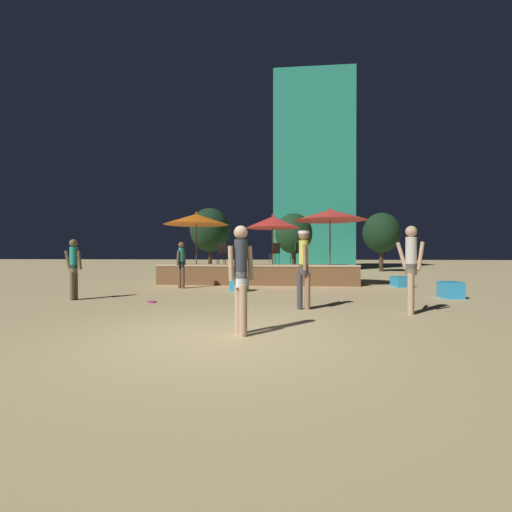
{
  "coord_description": "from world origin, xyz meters",
  "views": [
    {
      "loc": [
        1.06,
        -5.24,
        1.31
      ],
      "look_at": [
        0.0,
        6.01,
        1.2
      ],
      "focal_mm": 24.0,
      "sensor_mm": 36.0,
      "label": 1
    }
  ],
  "objects_px": {
    "cube_seat_0": "(451,290)",
    "background_tree_0": "(381,233)",
    "person_0": "(411,264)",
    "bistro_chair_2": "(222,251)",
    "patio_umbrella_1": "(196,219)",
    "person_2": "(181,263)",
    "background_tree_2": "(294,234)",
    "cube_seat_3": "(239,284)",
    "bistro_chair_0": "(275,251)",
    "patio_umbrella_0": "(330,215)",
    "cube_seat_2": "(240,279)",
    "background_tree_1": "(210,230)",
    "bistro_chair_3": "(297,251)",
    "patio_umbrella_2": "(273,222)",
    "bistro_chair_1": "(233,251)",
    "person_1": "(241,276)",
    "person_3": "(304,264)",
    "person_4": "(74,267)",
    "frisbee_disc": "(151,302)",
    "cube_seat_1": "(402,282)"
  },
  "relations": [
    {
      "from": "cube_seat_1",
      "to": "background_tree_1",
      "type": "height_order",
      "value": "background_tree_1"
    },
    {
      "from": "person_3",
      "to": "bistro_chair_3",
      "type": "height_order",
      "value": "person_3"
    },
    {
      "from": "patio_umbrella_0",
      "to": "frisbee_disc",
      "type": "height_order",
      "value": "patio_umbrella_0"
    },
    {
      "from": "background_tree_0",
      "to": "background_tree_2",
      "type": "distance_m",
      "value": 6.63
    },
    {
      "from": "person_1",
      "to": "bistro_chair_1",
      "type": "distance_m",
      "value": 10.04
    },
    {
      "from": "cube_seat_3",
      "to": "bistro_chair_0",
      "type": "distance_m",
      "value": 3.7
    },
    {
      "from": "patio_umbrella_0",
      "to": "patio_umbrella_1",
      "type": "xyz_separation_m",
      "value": [
        -5.39,
        -0.28,
        -0.15
      ]
    },
    {
      "from": "person_4",
      "to": "bistro_chair_3",
      "type": "distance_m",
      "value": 9.04
    },
    {
      "from": "cube_seat_2",
      "to": "person_4",
      "type": "xyz_separation_m",
      "value": [
        -4.0,
        -4.85,
        0.69
      ]
    },
    {
      "from": "patio_umbrella_0",
      "to": "bistro_chair_2",
      "type": "bearing_deg",
      "value": 175.02
    },
    {
      "from": "person_4",
      "to": "person_3",
      "type": "bearing_deg",
      "value": -103.36
    },
    {
      "from": "patio_umbrella_2",
      "to": "bistro_chair_1",
      "type": "height_order",
      "value": "patio_umbrella_2"
    },
    {
      "from": "cube_seat_0",
      "to": "bistro_chair_1",
      "type": "height_order",
      "value": "bistro_chair_1"
    },
    {
      "from": "patio_umbrella_1",
      "to": "bistro_chair_0",
      "type": "height_order",
      "value": "patio_umbrella_1"
    },
    {
      "from": "patio_umbrella_0",
      "to": "frisbee_disc",
      "type": "bearing_deg",
      "value": -135.26
    },
    {
      "from": "patio_umbrella_0",
      "to": "cube_seat_2",
      "type": "xyz_separation_m",
      "value": [
        -3.61,
        -0.06,
        -2.6
      ]
    },
    {
      "from": "person_2",
      "to": "bistro_chair_1",
      "type": "distance_m",
      "value": 3.34
    },
    {
      "from": "person_1",
      "to": "person_2",
      "type": "bearing_deg",
      "value": -8.83
    },
    {
      "from": "cube_seat_1",
      "to": "frisbee_disc",
      "type": "bearing_deg",
      "value": -148.25
    },
    {
      "from": "cube_seat_1",
      "to": "background_tree_1",
      "type": "bearing_deg",
      "value": 132.04
    },
    {
      "from": "background_tree_2",
      "to": "person_4",
      "type": "bearing_deg",
      "value": -115.26
    },
    {
      "from": "cube_seat_3",
      "to": "person_4",
      "type": "bearing_deg",
      "value": -148.84
    },
    {
      "from": "cube_seat_3",
      "to": "background_tree_1",
      "type": "bearing_deg",
      "value": 107.17
    },
    {
      "from": "patio_umbrella_1",
      "to": "person_1",
      "type": "distance_m",
      "value": 8.92
    },
    {
      "from": "cube_seat_3",
      "to": "person_1",
      "type": "distance_m",
      "value": 6.29
    },
    {
      "from": "patio_umbrella_2",
      "to": "cube_seat_3",
      "type": "xyz_separation_m",
      "value": [
        -1.05,
        -1.99,
        -2.27
      ]
    },
    {
      "from": "cube_seat_0",
      "to": "bistro_chair_1",
      "type": "xyz_separation_m",
      "value": [
        -7.14,
        4.92,
        1.15
      ]
    },
    {
      "from": "patio_umbrella_0",
      "to": "cube_seat_3",
      "type": "bearing_deg",
      "value": -145.0
    },
    {
      "from": "person_2",
      "to": "frisbee_disc",
      "type": "distance_m",
      "value": 3.72
    },
    {
      "from": "bistro_chair_2",
      "to": "bistro_chair_1",
      "type": "bearing_deg",
      "value": -132.76
    },
    {
      "from": "cube_seat_0",
      "to": "frisbee_disc",
      "type": "relative_size",
      "value": 2.16
    },
    {
      "from": "cube_seat_2",
      "to": "person_1",
      "type": "height_order",
      "value": "person_1"
    },
    {
      "from": "person_0",
      "to": "background_tree_1",
      "type": "xyz_separation_m",
      "value": [
        -8.37,
        17.18,
        1.93
      ]
    },
    {
      "from": "patio_umbrella_1",
      "to": "person_2",
      "type": "height_order",
      "value": "patio_umbrella_1"
    },
    {
      "from": "patio_umbrella_1",
      "to": "cube_seat_1",
      "type": "xyz_separation_m",
      "value": [
        8.06,
        -0.02,
        -2.47
      ]
    },
    {
      "from": "patio_umbrella_0",
      "to": "background_tree_1",
      "type": "height_order",
      "value": "background_tree_1"
    },
    {
      "from": "person_1",
      "to": "person_3",
      "type": "xyz_separation_m",
      "value": [
        1.1,
        2.59,
        0.1
      ]
    },
    {
      "from": "cube_seat_0",
      "to": "background_tree_0",
      "type": "relative_size",
      "value": 0.14
    },
    {
      "from": "person_4",
      "to": "background_tree_1",
      "type": "xyz_separation_m",
      "value": [
        0.19,
        15.8,
        2.08
      ]
    },
    {
      "from": "cube_seat_2",
      "to": "background_tree_2",
      "type": "height_order",
      "value": "background_tree_2"
    },
    {
      "from": "patio_umbrella_1",
      "to": "bistro_chair_1",
      "type": "xyz_separation_m",
      "value": [
        1.25,
        1.64,
        -1.28
      ]
    },
    {
      "from": "person_0",
      "to": "bistro_chair_2",
      "type": "bearing_deg",
      "value": 60.9
    },
    {
      "from": "background_tree_2",
      "to": "bistro_chair_3",
      "type": "bearing_deg",
      "value": -89.88
    },
    {
      "from": "person_2",
      "to": "bistro_chair_1",
      "type": "xyz_separation_m",
      "value": [
        1.45,
        2.98,
        0.46
      ]
    },
    {
      "from": "person_3",
      "to": "background_tree_1",
      "type": "bearing_deg",
      "value": -75.33
    },
    {
      "from": "cube_seat_0",
      "to": "person_4",
      "type": "distance_m",
      "value": 10.71
    },
    {
      "from": "patio_umbrella_2",
      "to": "bistro_chair_0",
      "type": "height_order",
      "value": "patio_umbrella_2"
    },
    {
      "from": "patio_umbrella_0",
      "to": "cube_seat_3",
      "type": "height_order",
      "value": "patio_umbrella_0"
    },
    {
      "from": "cube_seat_1",
      "to": "person_1",
      "type": "bearing_deg",
      "value": -121.75
    },
    {
      "from": "person_4",
      "to": "bistro_chair_3",
      "type": "relative_size",
      "value": 1.88
    }
  ]
}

